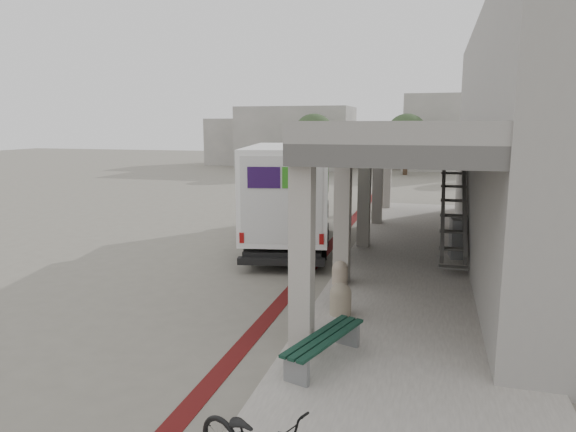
% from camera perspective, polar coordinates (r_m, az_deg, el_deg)
% --- Properties ---
extents(ground, '(120.00, 120.00, 0.00)m').
position_cam_1_polar(ground, '(13.02, -3.68, -7.63)').
color(ground, slate).
rests_on(ground, ground).
extents(bike_lane_stripe, '(0.35, 40.00, 0.01)m').
position_cam_1_polar(bike_lane_stripe, '(14.59, 2.69, -5.64)').
color(bike_lane_stripe, '#511010').
rests_on(bike_lane_stripe, ground).
extents(sidewalk, '(4.40, 28.00, 0.12)m').
position_cam_1_polar(sidewalk, '(12.31, 14.36, -8.71)').
color(sidewalk, gray).
rests_on(sidewalk, ground).
extents(transit_building, '(7.60, 17.00, 7.00)m').
position_cam_1_polar(transit_building, '(16.40, 25.38, 7.19)').
color(transit_building, gray).
rests_on(transit_building, ground).
extents(distant_backdrop, '(28.00, 10.00, 6.50)m').
position_cam_1_polar(distant_backdrop, '(48.09, 7.56, 8.57)').
color(distant_backdrop, gray).
rests_on(distant_backdrop, ground).
extents(tree_left, '(3.20, 3.20, 4.80)m').
position_cam_1_polar(tree_left, '(40.73, 2.88, 9.04)').
color(tree_left, '#38281C').
rests_on(tree_left, ground).
extents(tree_mid, '(3.20, 3.20, 4.80)m').
position_cam_1_polar(tree_mid, '(41.74, 13.04, 8.83)').
color(tree_mid, '#38281C').
rests_on(tree_mid, ground).
extents(tree_right, '(3.20, 3.20, 4.80)m').
position_cam_1_polar(tree_right, '(41.10, 24.28, 8.18)').
color(tree_right, '#38281C').
rests_on(tree_right, ground).
extents(fedex_truck, '(3.82, 8.07, 3.31)m').
position_cam_1_polar(fedex_truck, '(17.12, 0.33, 2.75)').
color(fedex_truck, black).
rests_on(fedex_truck, ground).
extents(bench, '(1.03, 2.02, 0.47)m').
position_cam_1_polar(bench, '(8.64, 4.06, -13.93)').
color(bench, gray).
rests_on(bench, sidewalk).
extents(bollard_near, '(0.44, 0.44, 0.67)m').
position_cam_1_polar(bollard_near, '(10.69, 5.86, -9.13)').
color(bollard_near, gray).
rests_on(bollard_near, sidewalk).
extents(bollard_far, '(0.39, 0.39, 0.58)m').
position_cam_1_polar(bollard_far, '(12.65, 5.79, -6.26)').
color(bollard_far, tan).
rests_on(bollard_far, sidewalk).
extents(utility_cabinet, '(0.58, 0.73, 1.14)m').
position_cam_1_polar(utility_cabinet, '(15.83, 18.50, -2.34)').
color(utility_cabinet, gray).
rests_on(utility_cabinet, sidewalk).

